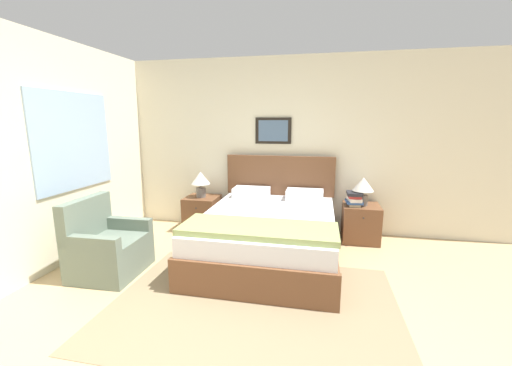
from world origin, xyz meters
TOP-DOWN VIEW (x-y plane):
  - wall_back at (-0.00, 3.10)m, footprint 7.11×0.09m
  - wall_left at (-2.38, 1.54)m, footprint 0.08×5.47m
  - area_rug_main at (0.02, 0.92)m, footprint 2.62×1.89m
  - bed at (-0.01, 2.00)m, footprint 1.62×2.08m
  - armchair at (-1.70, 1.21)m, footprint 0.67×0.74m
  - nightstand_near_window at (-1.19, 2.79)m, footprint 0.50×0.50m
  - nightstand_by_door at (1.17, 2.79)m, footprint 0.50×0.50m
  - table_lamp_near_window at (-1.20, 2.78)m, footprint 0.29×0.29m
  - table_lamp_by_door at (1.17, 2.78)m, footprint 0.29×0.29m
  - book_thick_bottom at (1.06, 2.74)m, footprint 0.16×0.22m
  - book_hardcover_middle at (1.06, 2.74)m, footprint 0.23×0.25m
  - book_novel_upper at (1.06, 2.74)m, footprint 0.19×0.28m
  - book_slim_near_top at (1.06, 2.74)m, footprint 0.18×0.23m
  - book_paperback_top at (1.06, 2.74)m, footprint 0.20×0.26m

SIDE VIEW (x-z plane):
  - area_rug_main at x=0.02m, z-range 0.00..0.01m
  - nightstand_near_window at x=-1.19m, z-range 0.00..0.52m
  - nightstand_by_door at x=1.17m, z-range 0.00..0.52m
  - armchair at x=-1.70m, z-range -0.14..0.71m
  - bed at x=-0.01m, z-range -0.27..0.89m
  - book_thick_bottom at x=1.06m, z-range 0.52..0.56m
  - book_hardcover_middle at x=1.06m, z-range 0.56..0.59m
  - book_novel_upper at x=1.06m, z-range 0.59..0.63m
  - book_slim_near_top at x=1.06m, z-range 0.63..0.67m
  - book_paperback_top at x=1.06m, z-range 0.67..0.71m
  - table_lamp_near_window at x=-1.20m, z-range 0.59..0.98m
  - table_lamp_by_door at x=1.17m, z-range 0.59..0.98m
  - wall_back at x=0.00m, z-range 0.00..2.60m
  - wall_left at x=-2.38m, z-range 0.00..2.60m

